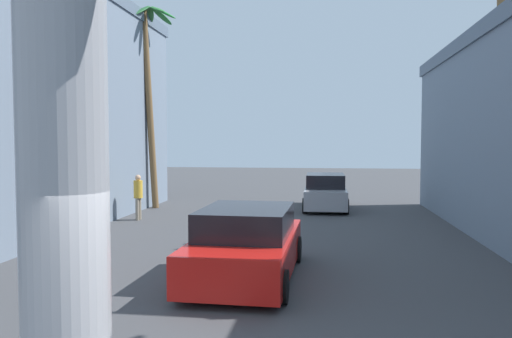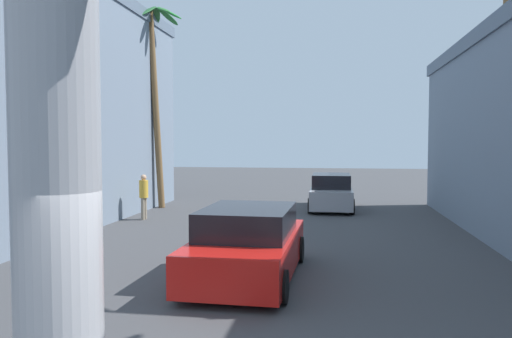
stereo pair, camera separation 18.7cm
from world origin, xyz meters
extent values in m
plane|color=#424244|center=(0.00, 10.00, 0.00)|extent=(86.93, 86.93, 0.00)
cube|color=slate|center=(-9.73, 12.15, 4.12)|extent=(6.25, 17.12, 8.24)
cylinder|color=#9E9EA3|center=(-1.30, 0.89, 4.25)|extent=(0.88, 0.88, 8.50)
cylinder|color=black|center=(-1.31, 8.60, 0.32)|extent=(0.24, 0.65, 0.64)
cylinder|color=black|center=(0.61, 8.54, 0.32)|extent=(0.24, 0.65, 0.64)
cylinder|color=black|center=(-1.41, 5.35, 0.32)|extent=(0.24, 0.65, 0.64)
cylinder|color=black|center=(0.52, 5.29, 0.32)|extent=(0.24, 0.65, 0.64)
cube|color=red|center=(-0.40, 6.95, 0.56)|extent=(2.16, 4.70, 0.80)
cube|color=black|center=(-0.40, 6.95, 1.26)|extent=(1.94, 2.61, 0.60)
cylinder|color=black|center=(0.50, 20.19, 0.32)|extent=(0.22, 0.64, 0.64)
cylinder|color=black|center=(2.20, 20.19, 0.32)|extent=(0.22, 0.64, 0.64)
cylinder|color=black|center=(0.52, 17.08, 0.32)|extent=(0.22, 0.64, 0.64)
cylinder|color=black|center=(2.21, 17.08, 0.32)|extent=(0.22, 0.64, 0.64)
cube|color=#99999E|center=(1.36, 18.63, 0.56)|extent=(1.81, 4.45, 0.80)
cube|color=black|center=(1.36, 18.63, 1.26)|extent=(1.65, 2.45, 0.60)
cylinder|color=brown|center=(6.66, 12.34, 4.69)|extent=(0.59, 0.37, 9.38)
cylinder|color=brown|center=(-6.44, 17.75, 4.40)|extent=(0.64, 0.61, 8.80)
ellipsoid|color=#21782D|center=(-5.66, 17.48, 8.61)|extent=(1.22, 0.53, 0.69)
ellipsoid|color=#256E2D|center=(-5.96, 18.12, 8.62)|extent=(0.92, 1.20, 0.67)
ellipsoid|color=#28652D|center=(-6.53, 18.16, 8.63)|extent=(0.80, 1.25, 0.63)
ellipsoid|color=#2E5C2D|center=(-6.80, 17.94, 8.62)|extent=(1.18, 0.97, 0.67)
ellipsoid|color=#26682D|center=(-6.87, 17.32, 8.67)|extent=(1.28, 0.82, 0.52)
ellipsoid|color=#245C2D|center=(-6.49, 16.98, 8.59)|extent=(0.71, 1.20, 0.75)
ellipsoid|color=#296E2D|center=(-5.84, 17.12, 8.66)|extent=(1.12, 1.13, 0.54)
cylinder|color=gray|center=(-5.75, 14.55, 0.42)|extent=(0.14, 0.14, 0.85)
cylinder|color=gray|center=(-5.76, 14.35, 0.42)|extent=(0.14, 0.14, 0.85)
cylinder|color=gold|center=(-5.75, 14.45, 1.18)|extent=(0.36, 0.36, 0.67)
sphere|color=tan|center=(-5.75, 14.45, 1.63)|extent=(0.22, 0.22, 0.22)
camera|label=1|loc=(1.26, -3.76, 2.99)|focal=35.00mm
camera|label=2|loc=(1.44, -3.73, 2.99)|focal=35.00mm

